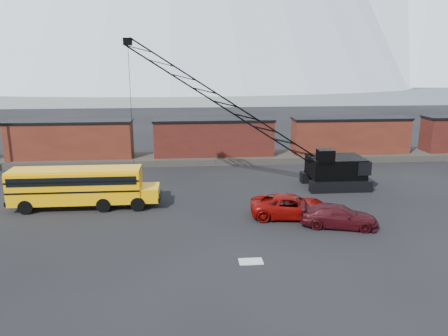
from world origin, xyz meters
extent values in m
plane|color=black|center=(0.00, 0.00, 0.00)|extent=(160.00, 160.00, 0.00)
cube|color=white|center=(0.00, 340.00, 12.00)|extent=(800.00, 80.00, 24.00)
cube|color=#433D37|center=(0.00, 22.00, 0.35)|extent=(120.00, 5.00, 0.70)
cube|color=#4A1D15|center=(-16.00, 22.00, 2.70)|extent=(13.50, 2.90, 4.00)
cube|color=black|center=(-16.00, 22.00, 4.75)|extent=(13.70, 3.10, 0.25)
cube|color=black|center=(-20.20, 22.00, 1.00)|extent=(2.20, 2.40, 0.60)
cube|color=black|center=(-11.80, 22.00, 1.00)|extent=(2.20, 2.40, 0.60)
cube|color=#541A17|center=(0.00, 22.00, 2.70)|extent=(13.50, 2.90, 4.00)
cube|color=black|center=(0.00, 22.00, 4.75)|extent=(13.70, 3.10, 0.25)
cube|color=black|center=(-4.20, 22.00, 1.00)|extent=(2.20, 2.40, 0.60)
cube|color=black|center=(4.20, 22.00, 1.00)|extent=(2.20, 2.40, 0.60)
cube|color=#4A1D15|center=(16.00, 22.00, 2.70)|extent=(13.50, 2.90, 4.00)
cube|color=black|center=(16.00, 22.00, 4.75)|extent=(13.70, 3.10, 0.25)
cube|color=black|center=(11.80, 22.00, 1.00)|extent=(2.20, 2.40, 0.60)
cube|color=black|center=(20.20, 22.00, 1.00)|extent=(2.20, 2.40, 0.60)
cube|color=black|center=(27.80, 22.00, 1.00)|extent=(2.20, 2.40, 0.60)
cube|color=silver|center=(0.50, -4.00, 0.01)|extent=(1.40, 0.90, 0.02)
cube|color=#FFAE05|center=(-11.77, 6.55, 1.80)|extent=(10.00, 2.50, 2.50)
cube|color=#FFAE05|center=(-6.17, 6.55, 1.10)|extent=(1.60, 2.30, 1.10)
cube|color=#FFAE05|center=(-11.77, 6.55, 3.10)|extent=(10.00, 2.30, 0.18)
cube|color=black|center=(-11.77, 5.29, 2.50)|extent=(9.60, 0.05, 0.65)
cube|color=black|center=(-11.77, 7.81, 2.50)|extent=(9.60, 0.05, 0.65)
cube|color=black|center=(-5.32, 6.55, 0.80)|extent=(0.15, 2.45, 0.35)
cube|color=black|center=(-16.82, 6.55, 0.80)|extent=(0.15, 2.50, 0.35)
cylinder|color=black|center=(-15.37, 5.40, 0.55)|extent=(1.10, 0.35, 1.10)
cylinder|color=black|center=(-15.37, 7.70, 0.55)|extent=(1.10, 0.35, 1.10)
cylinder|color=black|center=(-9.57, 5.40, 0.55)|extent=(1.10, 0.35, 1.10)
cylinder|color=black|center=(-9.57, 7.70, 0.55)|extent=(1.10, 0.35, 1.10)
cylinder|color=black|center=(-6.97, 5.40, 0.55)|extent=(1.10, 0.35, 1.10)
cylinder|color=black|center=(-6.97, 7.70, 0.55)|extent=(1.10, 0.35, 1.10)
imported|color=#870906|center=(4.54, 3.05, 0.84)|extent=(6.34, 3.49, 1.68)
imported|color=#3C0A11|center=(7.42, 0.90, 0.78)|extent=(5.73, 3.45, 1.55)
cube|color=black|center=(10.43, 9.03, 0.50)|extent=(5.50, 1.00, 1.00)
cube|color=black|center=(10.43, 12.23, 0.50)|extent=(5.50, 1.00, 1.00)
cube|color=black|center=(10.43, 10.63, 1.90)|extent=(4.80, 3.60, 1.80)
cube|color=black|center=(12.43, 10.63, 2.10)|extent=(1.20, 3.80, 1.20)
cube|color=black|center=(9.03, 9.43, 3.10)|extent=(1.40, 1.20, 1.30)
cube|color=black|center=(9.03, 8.88, 3.10)|extent=(1.20, 0.06, 0.90)
cube|color=black|center=(-7.66, 9.90, 12.82)|extent=(0.70, 0.50, 0.60)
cylinder|color=black|center=(-7.66, 9.90, 6.41)|extent=(0.04, 0.04, 12.52)
cube|color=black|center=(-7.66, 9.90, 0.35)|extent=(0.25, 0.25, 0.50)
camera|label=1|loc=(-3.04, -27.09, 11.45)|focal=35.00mm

